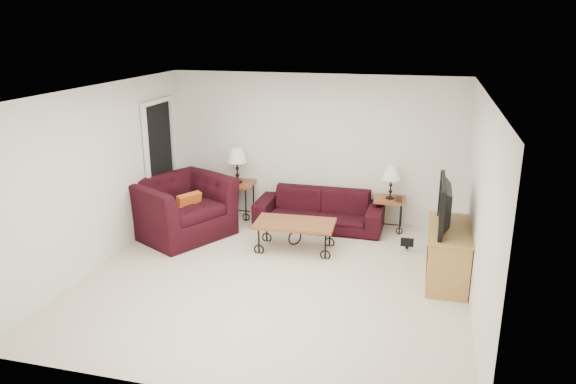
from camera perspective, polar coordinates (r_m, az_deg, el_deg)
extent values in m
plane|color=beige|center=(7.46, -1.37, -8.91)|extent=(5.00, 5.00, 0.00)
cube|color=white|center=(9.35, 2.79, 4.64)|extent=(5.00, 0.02, 2.50)
cube|color=white|center=(4.81, -9.75, -8.16)|extent=(5.00, 0.02, 2.50)
cube|color=white|center=(8.03, -18.86, 1.60)|extent=(0.02, 5.00, 2.50)
cube|color=white|center=(6.78, 19.32, -1.27)|extent=(0.02, 5.00, 2.50)
plane|color=white|center=(6.74, -1.52, 10.52)|extent=(5.00, 5.00, 0.00)
cube|color=black|center=(9.45, -13.18, 2.90)|extent=(0.08, 0.94, 2.04)
imported|color=black|center=(9.12, 3.28, -1.85)|extent=(2.12, 0.83, 0.62)
cube|color=brown|center=(9.67, -5.23, -0.77)|extent=(0.62, 0.62, 0.62)
cube|color=brown|center=(9.16, 10.52, -2.28)|extent=(0.50, 0.50, 0.54)
cube|color=black|center=(9.48, -6.45, 1.10)|extent=(0.12, 0.05, 0.10)
cube|color=black|center=(8.91, 11.51, -0.74)|extent=(0.11, 0.04, 0.09)
cube|color=brown|center=(8.24, 0.72, -4.62)|extent=(1.22, 0.70, 0.44)
imported|color=black|center=(8.88, -11.10, -1.62)|extent=(1.78, 1.85, 0.93)
cube|color=#C74319|center=(8.76, -10.38, -1.47)|extent=(0.30, 0.42, 0.42)
cube|color=#A6813D|center=(7.56, 16.34, -6.23)|extent=(0.51, 1.23, 0.74)
imported|color=black|center=(7.32, 16.63, -1.28)|extent=(0.14, 1.10, 0.63)
ellipsoid|color=black|center=(8.45, 12.39, -4.68)|extent=(0.31, 0.24, 0.38)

